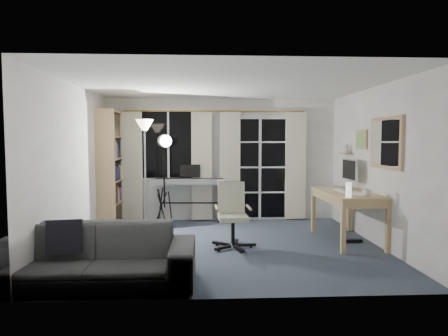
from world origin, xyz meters
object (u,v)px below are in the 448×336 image
(studio_light, at_px, (165,152))
(monitor, at_px, (350,171))
(torchiere_lamp, at_px, (145,142))
(keyboard_piano, at_px, (190,182))
(mug, at_px, (367,192))
(desk, at_px, (347,198))
(office_chair, at_px, (232,209))
(sofa, at_px, (91,246))
(bookshelf, at_px, (109,171))

(studio_light, height_order, monitor, studio_light)
(torchiere_lamp, xyz_separation_m, keyboard_piano, (0.74, 0.69, -0.77))
(keyboard_piano, relative_size, mug, 11.34)
(torchiere_lamp, distance_m, desk, 3.46)
(mug, bearing_deg, monitor, 84.21)
(office_chair, xyz_separation_m, sofa, (-1.65, -1.53, -0.13))
(monitor, bearing_deg, office_chair, -163.58)
(torchiere_lamp, distance_m, office_chair, 2.01)
(keyboard_piano, bearing_deg, desk, -28.72)
(studio_light, bearing_deg, monitor, -31.84)
(bookshelf, bearing_deg, desk, -19.97)
(monitor, height_order, sofa, monitor)
(bookshelf, bearing_deg, studio_light, -22.90)
(office_chair, bearing_deg, monitor, 15.06)
(bookshelf, height_order, sofa, bookshelf)
(desk, bearing_deg, office_chair, -175.12)
(desk, height_order, sofa, sofa)
(bookshelf, bearing_deg, monitor, -13.46)
(keyboard_piano, relative_size, sofa, 0.65)
(keyboard_piano, distance_m, studio_light, 0.89)
(bookshelf, height_order, monitor, bookshelf)
(office_chair, height_order, mug, office_chair)
(torchiere_lamp, bearing_deg, bookshelf, 140.87)
(studio_light, bearing_deg, sofa, -123.61)
(monitor, bearing_deg, keyboard_piano, 157.14)
(bookshelf, relative_size, office_chair, 2.22)
(bookshelf, distance_m, keyboard_piano, 1.52)
(torchiere_lamp, relative_size, keyboard_piano, 1.33)
(office_chair, bearing_deg, studio_light, 130.03)
(torchiere_lamp, relative_size, sofa, 0.86)
(keyboard_piano, distance_m, office_chair, 1.86)
(torchiere_lamp, height_order, studio_light, torchiere_lamp)
(torchiere_lamp, xyz_separation_m, studio_light, (0.32, 0.17, -0.18))
(studio_light, xyz_separation_m, mug, (3.03, -1.48, -0.53))
(office_chair, distance_m, monitor, 2.19)
(desk, bearing_deg, keyboard_piano, 147.50)
(bookshelf, xyz_separation_m, keyboard_piano, (1.50, 0.08, -0.22))
(keyboard_piano, xyz_separation_m, mug, (2.61, -2.01, 0.05))
(mug, bearing_deg, studio_light, 153.96)
(sofa, bearing_deg, bookshelf, 99.85)
(office_chair, xyz_separation_m, mug, (1.92, -0.29, 0.28))
(keyboard_piano, height_order, office_chair, keyboard_piano)
(office_chair, distance_m, desk, 1.84)
(studio_light, relative_size, desk, 1.16)
(keyboard_piano, relative_size, desk, 0.98)
(keyboard_piano, height_order, monitor, monitor)
(keyboard_piano, relative_size, studio_light, 0.85)
(torchiere_lamp, relative_size, studio_light, 1.13)
(torchiere_lamp, height_order, sofa, torchiere_lamp)
(desk, bearing_deg, bookshelf, 158.84)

